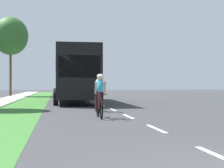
% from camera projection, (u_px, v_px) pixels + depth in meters
% --- Properties ---
extents(ground_plane, '(120.00, 120.00, 0.00)m').
position_uv_depth(ground_plane, '(96.00, 102.00, 23.97)').
color(ground_plane, '#38383A').
extents(grass_verge, '(2.29, 70.00, 0.01)m').
position_uv_depth(grass_verge, '(30.00, 103.00, 23.27)').
color(grass_verge, '#38722D').
rests_on(grass_verge, ground_plane).
extents(lane_markings_center, '(0.12, 54.07, 0.01)m').
position_uv_depth(lane_markings_center, '(90.00, 100.00, 27.92)').
color(lane_markings_center, white).
rests_on(lane_markings_center, ground_plane).
extents(cyclist_lead, '(0.42, 1.72, 1.58)m').
position_uv_depth(cyclist_lead, '(100.00, 95.00, 12.55)').
color(cyclist_lead, black).
rests_on(cyclist_lead, ground_plane).
extents(cyclist_trailing, '(0.42, 1.72, 1.58)m').
position_uv_depth(cyclist_trailing, '(99.00, 93.00, 15.70)').
color(cyclist_trailing, black).
rests_on(cyclist_trailing, ground_plane).
extents(bus_black, '(2.78, 11.60, 3.48)m').
position_uv_depth(bus_black, '(74.00, 74.00, 24.19)').
color(bus_black, black).
rests_on(bus_black, ground_plane).
extents(pickup_silver, '(2.22, 5.10, 1.64)m').
position_uv_depth(pickup_silver, '(64.00, 88.00, 42.25)').
color(pickup_silver, '#A5A8AD').
rests_on(pickup_silver, ground_plane).
extents(street_tree_far, '(3.67, 3.67, 8.39)m').
position_uv_depth(street_tree_far, '(11.00, 36.00, 36.77)').
color(street_tree_far, brown).
rests_on(street_tree_far, ground_plane).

